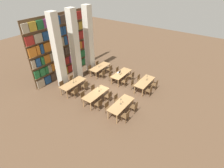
% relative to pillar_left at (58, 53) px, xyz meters
% --- Properties ---
extents(ground_plane, '(40.00, 40.00, 0.00)m').
position_rel_pillar_left_xyz_m(ground_plane, '(1.74, -3.60, -3.00)').
color(ground_plane, brown).
extents(bookshelf_bank, '(6.87, 0.35, 5.50)m').
position_rel_pillar_left_xyz_m(bookshelf_bank, '(1.74, 1.39, -0.34)').
color(bookshelf_bank, brown).
rests_on(bookshelf_bank, ground_plane).
extents(pillar_left, '(0.61, 0.61, 6.00)m').
position_rel_pillar_left_xyz_m(pillar_left, '(0.00, 0.00, 0.00)').
color(pillar_left, silver).
rests_on(pillar_left, ground_plane).
extents(pillar_center, '(0.61, 0.61, 6.00)m').
position_rel_pillar_left_xyz_m(pillar_center, '(1.74, 0.00, 0.00)').
color(pillar_center, silver).
rests_on(pillar_center, ground_plane).
extents(pillar_right, '(0.61, 0.61, 6.00)m').
position_rel_pillar_left_xyz_m(pillar_right, '(3.49, 0.00, 0.00)').
color(pillar_right, silver).
rests_on(pillar_right, ground_plane).
extents(reading_table_0, '(2.18, 0.86, 0.77)m').
position_rel_pillar_left_xyz_m(reading_table_0, '(0.02, -5.83, -2.31)').
color(reading_table_0, tan).
rests_on(reading_table_0, ground_plane).
extents(chair_0, '(0.42, 0.40, 0.88)m').
position_rel_pillar_left_xyz_m(chair_0, '(-0.50, -6.54, -2.53)').
color(chair_0, brown).
rests_on(chair_0, ground_plane).
extents(chair_1, '(0.42, 0.40, 0.88)m').
position_rel_pillar_left_xyz_m(chair_1, '(-0.50, -5.11, -2.53)').
color(chair_1, brown).
rests_on(chair_1, ground_plane).
extents(chair_2, '(0.42, 0.40, 0.88)m').
position_rel_pillar_left_xyz_m(chair_2, '(0.59, -6.54, -2.53)').
color(chair_2, brown).
rests_on(chair_2, ground_plane).
extents(chair_3, '(0.42, 0.40, 0.88)m').
position_rel_pillar_left_xyz_m(chair_3, '(0.59, -5.11, -2.53)').
color(chair_3, brown).
rests_on(chair_3, ground_plane).
extents(desk_lamp_0, '(0.14, 0.14, 0.47)m').
position_rel_pillar_left_xyz_m(desk_lamp_0, '(-0.01, -5.81, -1.91)').
color(desk_lamp_0, brown).
rests_on(desk_lamp_0, reading_table_0).
extents(reading_table_1, '(2.18, 0.86, 0.77)m').
position_rel_pillar_left_xyz_m(reading_table_1, '(3.53, -5.82, -2.31)').
color(reading_table_1, tan).
rests_on(reading_table_1, ground_plane).
extents(chair_4, '(0.42, 0.40, 0.88)m').
position_rel_pillar_left_xyz_m(chair_4, '(2.98, -6.53, -2.53)').
color(chair_4, brown).
rests_on(chair_4, ground_plane).
extents(chair_5, '(0.42, 0.40, 0.88)m').
position_rel_pillar_left_xyz_m(chair_5, '(2.98, -5.10, -2.53)').
color(chair_5, brown).
rests_on(chair_5, ground_plane).
extents(chair_6, '(0.42, 0.40, 0.88)m').
position_rel_pillar_left_xyz_m(chair_6, '(4.04, -6.53, -2.53)').
color(chair_6, brown).
rests_on(chair_6, ground_plane).
extents(chair_7, '(0.42, 0.40, 0.88)m').
position_rel_pillar_left_xyz_m(chair_7, '(4.04, -5.10, -2.53)').
color(chair_7, brown).
rests_on(chair_7, ground_plane).
extents(desk_lamp_1, '(0.14, 0.14, 0.44)m').
position_rel_pillar_left_xyz_m(desk_lamp_1, '(3.79, -5.85, -1.93)').
color(desk_lamp_1, brown).
rests_on(desk_lamp_1, reading_table_1).
extents(reading_table_2, '(2.18, 0.86, 0.77)m').
position_rel_pillar_left_xyz_m(reading_table_2, '(-0.03, -3.66, -2.31)').
color(reading_table_2, tan).
rests_on(reading_table_2, ground_plane).
extents(chair_8, '(0.42, 0.40, 0.88)m').
position_rel_pillar_left_xyz_m(chair_8, '(-0.59, -4.38, -2.53)').
color(chair_8, brown).
rests_on(chair_8, ground_plane).
extents(chair_9, '(0.42, 0.40, 0.88)m').
position_rel_pillar_left_xyz_m(chair_9, '(-0.59, -2.95, -2.53)').
color(chair_9, brown).
rests_on(chair_9, ground_plane).
extents(chair_10, '(0.42, 0.40, 0.88)m').
position_rel_pillar_left_xyz_m(chair_10, '(0.56, -4.38, -2.53)').
color(chair_10, brown).
rests_on(chair_10, ground_plane).
extents(chair_11, '(0.42, 0.40, 0.88)m').
position_rel_pillar_left_xyz_m(chair_11, '(0.56, -2.95, -2.53)').
color(chair_11, brown).
rests_on(chair_11, ground_plane).
extents(desk_lamp_2, '(0.14, 0.14, 0.46)m').
position_rel_pillar_left_xyz_m(desk_lamp_2, '(0.30, -3.69, -1.92)').
color(desk_lamp_2, brown).
rests_on(desk_lamp_2, reading_table_2).
extents(reading_table_3, '(2.18, 0.86, 0.77)m').
position_rel_pillar_left_xyz_m(reading_table_3, '(3.54, -3.55, -2.31)').
color(reading_table_3, tan).
rests_on(reading_table_3, ground_plane).
extents(chair_12, '(0.42, 0.40, 0.88)m').
position_rel_pillar_left_xyz_m(chair_12, '(3.01, -4.27, -2.53)').
color(chair_12, brown).
rests_on(chair_12, ground_plane).
extents(chair_13, '(0.42, 0.40, 0.88)m').
position_rel_pillar_left_xyz_m(chair_13, '(3.01, -2.84, -2.53)').
color(chair_13, brown).
rests_on(chair_13, ground_plane).
extents(chair_14, '(0.42, 0.40, 0.88)m').
position_rel_pillar_left_xyz_m(chair_14, '(4.12, -4.27, -2.53)').
color(chair_14, brown).
rests_on(chair_14, ground_plane).
extents(chair_15, '(0.42, 0.40, 0.88)m').
position_rel_pillar_left_xyz_m(chair_15, '(4.12, -2.84, -2.53)').
color(chair_15, brown).
rests_on(chair_15, ground_plane).
extents(desk_lamp_3, '(0.14, 0.14, 0.40)m').
position_rel_pillar_left_xyz_m(desk_lamp_3, '(3.28, -3.60, -1.96)').
color(desk_lamp_3, brown).
rests_on(desk_lamp_3, reading_table_3).
extents(laptop, '(0.32, 0.22, 0.21)m').
position_rel_pillar_left_xyz_m(laptop, '(3.50, -3.32, -2.19)').
color(laptop, silver).
rests_on(laptop, reading_table_3).
extents(reading_table_4, '(2.18, 0.86, 0.77)m').
position_rel_pillar_left_xyz_m(reading_table_4, '(-0.03, -1.28, -2.31)').
color(reading_table_4, tan).
rests_on(reading_table_4, ground_plane).
extents(chair_16, '(0.42, 0.40, 0.88)m').
position_rel_pillar_left_xyz_m(chair_16, '(-0.53, -1.99, -2.53)').
color(chair_16, brown).
rests_on(chair_16, ground_plane).
extents(chair_17, '(0.42, 0.40, 0.88)m').
position_rel_pillar_left_xyz_m(chair_17, '(-0.53, -0.56, -2.53)').
color(chair_17, brown).
rests_on(chair_17, ground_plane).
extents(chair_18, '(0.42, 0.40, 0.88)m').
position_rel_pillar_left_xyz_m(chair_18, '(0.55, -1.99, -2.53)').
color(chair_18, brown).
rests_on(chair_18, ground_plane).
extents(chair_19, '(0.42, 0.40, 0.88)m').
position_rel_pillar_left_xyz_m(chair_19, '(0.55, -0.56, -2.53)').
color(chair_19, brown).
rests_on(chair_19, ground_plane).
extents(desk_lamp_4, '(0.14, 0.14, 0.50)m').
position_rel_pillar_left_xyz_m(desk_lamp_4, '(0.01, -1.29, -1.89)').
color(desk_lamp_4, brown).
rests_on(desk_lamp_4, reading_table_4).
extents(reading_table_5, '(2.18, 0.86, 0.77)m').
position_rel_pillar_left_xyz_m(reading_table_5, '(3.42, -1.24, -2.31)').
color(reading_table_5, tan).
rests_on(reading_table_5, ground_plane).
extents(chair_20, '(0.42, 0.40, 0.88)m').
position_rel_pillar_left_xyz_m(chair_20, '(2.90, -1.96, -2.53)').
color(chair_20, brown).
rests_on(chair_20, ground_plane).
extents(chair_21, '(0.42, 0.40, 0.88)m').
position_rel_pillar_left_xyz_m(chair_21, '(2.90, -0.53, -2.53)').
color(chair_21, brown).
rests_on(chair_21, ground_plane).
extents(chair_22, '(0.42, 0.40, 0.88)m').
position_rel_pillar_left_xyz_m(chair_22, '(3.99, -1.96, -2.53)').
color(chair_22, brown).
rests_on(chair_22, ground_plane).
extents(chair_23, '(0.42, 0.40, 0.88)m').
position_rel_pillar_left_xyz_m(chair_23, '(3.99, -0.53, -2.53)').
color(chair_23, brown).
rests_on(chair_23, ground_plane).
extents(desk_lamp_5, '(0.14, 0.14, 0.47)m').
position_rel_pillar_left_xyz_m(desk_lamp_5, '(3.32, -1.21, -1.91)').
color(desk_lamp_5, brown).
rests_on(desk_lamp_5, reading_table_5).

